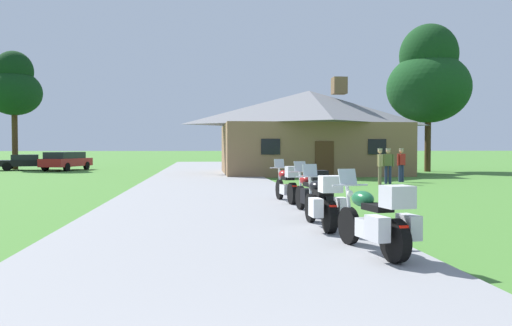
{
  "coord_description": "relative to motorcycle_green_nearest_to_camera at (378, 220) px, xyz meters",
  "views": [
    {
      "loc": [
        -0.28,
        -1.11,
        1.72
      ],
      "look_at": [
        2.1,
        20.8,
        1.04
      ],
      "focal_mm": 34.74,
      "sensor_mm": 36.0,
      "label": 1
    }
  ],
  "objects": [
    {
      "name": "asphalt_driveway",
      "position": [
        -2.4,
        11.8,
        -0.58
      ],
      "size": [
        6.4,
        80.0,
        0.06
      ],
      "primitive_type": "cube",
      "color": "gray",
      "rests_on": "ground"
    },
    {
      "name": "tree_right_of_lodge",
      "position": [
        13.56,
        26.96,
        6.13
      ],
      "size": [
        5.9,
        5.9,
        10.61
      ],
      "color": "#422D19",
      "rests_on": "ground"
    },
    {
      "name": "motorcycle_black_second_in_row",
      "position": [
        -0.24,
        2.53,
        0.0
      ],
      "size": [
        0.75,
        2.08,
        1.3
      ],
      "rotation": [
        0.0,
        0.0,
        0.04
      ],
      "color": "black",
      "rests_on": "asphalt_driveway"
    },
    {
      "name": "stone_lodge",
      "position": [
        4.36,
        24.86,
        2.22
      ],
      "size": [
        11.92,
        8.72,
        6.39
      ],
      "color": "brown",
      "rests_on": "ground"
    },
    {
      "name": "ground_plane",
      "position": [
        -2.4,
        13.8,
        -0.61
      ],
      "size": [
        500.0,
        500.0,
        0.0
      ],
      "primitive_type": "plane",
      "color": "#42752D"
    },
    {
      "name": "tree_left_far",
      "position": [
        -17.42,
        33.66,
        5.93
      ],
      "size": [
        4.21,
        4.21,
        9.34
      ],
      "color": "#422D19",
      "rests_on": "ground"
    },
    {
      "name": "motorcycle_red_third_in_row",
      "position": [
        0.03,
        4.8,
        0.0
      ],
      "size": [
        0.83,
        2.08,
        1.3
      ],
      "rotation": [
        0.0,
        0.0,
        0.09
      ],
      "color": "black",
      "rests_on": "asphalt_driveway"
    },
    {
      "name": "parked_red_suv_far_left",
      "position": [
        -12.94,
        31.47,
        0.17
      ],
      "size": [
        3.03,
        4.93,
        1.4
      ],
      "rotation": [
        0.0,
        0.0,
        -0.28
      ],
      "color": "maroon",
      "rests_on": "ground"
    },
    {
      "name": "bystander_tan_shirt_beside_signpost",
      "position": [
        5.56,
        14.98,
        0.34
      ],
      "size": [
        0.36,
        0.5,
        1.69
      ],
      "rotation": [
        0.0,
        0.0,
        1.1
      ],
      "color": "#75664C",
      "rests_on": "ground"
    },
    {
      "name": "motorcycle_red_farthest_in_row",
      "position": [
        -0.11,
        7.52,
        0.01
      ],
      "size": [
        0.71,
        2.08,
        1.3
      ],
      "rotation": [
        0.0,
        0.0,
        0.11
      ],
      "color": "black",
      "rests_on": "asphalt_driveway"
    },
    {
      "name": "motorcycle_green_nearest_to_camera",
      "position": [
        0.0,
        0.0,
        0.0
      ],
      "size": [
        0.96,
        2.07,
        1.3
      ],
      "rotation": [
        0.0,
        0.0,
        0.18
      ],
      "color": "black",
      "rests_on": "asphalt_driveway"
    },
    {
      "name": "parked_black_sedan_far_left",
      "position": [
        -16.09,
        32.27,
        0.03
      ],
      "size": [
        4.54,
        2.89,
        1.2
      ],
      "rotation": [
        0.0,
        0.0,
        1.84
      ],
      "color": "black",
      "rests_on": "ground"
    },
    {
      "name": "bystander_red_shirt_near_lodge",
      "position": [
        7.27,
        16.6,
        0.34
      ],
      "size": [
        0.51,
        0.35,
        1.69
      ],
      "rotation": [
        0.0,
        0.0,
        3.57
      ],
      "color": "navy",
      "rests_on": "ground"
    },
    {
      "name": "bystander_olive_shirt_by_tree",
      "position": [
        6.12,
        15.4,
        0.34
      ],
      "size": [
        0.53,
        0.31,
        1.69
      ],
      "rotation": [
        0.0,
        0.0,
        6.02
      ],
      "color": "navy",
      "rests_on": "ground"
    }
  ]
}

